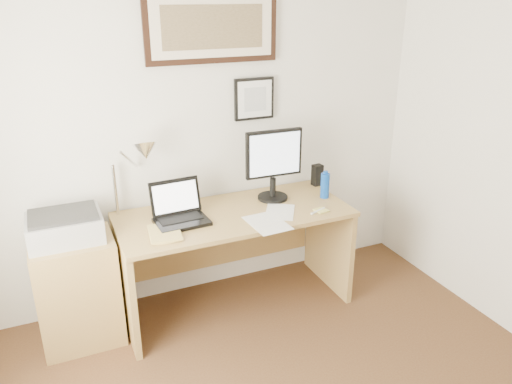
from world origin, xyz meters
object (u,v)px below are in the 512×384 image
side_cabinet (78,291)px  desk (230,238)px  water_bottle (325,186)px  lcd_monitor (274,161)px  laptop (179,213)px  printer (65,227)px  book (149,235)px

side_cabinet → desk: 1.08m
water_bottle → desk: water_bottle is taller
lcd_monitor → side_cabinet: bearing=-177.5°
laptop → printer: (-0.71, 0.06, 0.01)m
side_cabinet → book: book is taller
book → lcd_monitor: 1.04m
desk → side_cabinet: bearing=-178.1°
side_cabinet → lcd_monitor: bearing=2.5°
laptop → printer: 0.71m
water_bottle → book: water_bottle is taller
laptop → lcd_monitor: 0.77m
laptop → printer: bearing=175.5°
side_cabinet → book: (0.45, -0.18, 0.40)m
side_cabinet → water_bottle: (1.78, -0.06, 0.48)m
book → laptop: 0.29m
water_bottle → book: 1.34m
laptop → lcd_monitor: size_ratio=0.68×
laptop → lcd_monitor: (0.73, 0.09, 0.23)m
side_cabinet → water_bottle: bearing=-2.0°
book → lcd_monitor: bearing=14.0°
side_cabinet → laptop: laptop is taller
printer → desk: bearing=0.4°
water_bottle → side_cabinet: bearing=178.0°
book → desk: size_ratio=0.17×
water_bottle → lcd_monitor: size_ratio=0.36×
side_cabinet → desk: bearing=1.9°
desk → printer: 1.13m
book → printer: 0.52m
book → printer: bearing=156.4°
printer → water_bottle: bearing=-2.9°
lcd_monitor → printer: 1.46m
water_bottle → lcd_monitor: (-0.36, 0.12, 0.20)m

